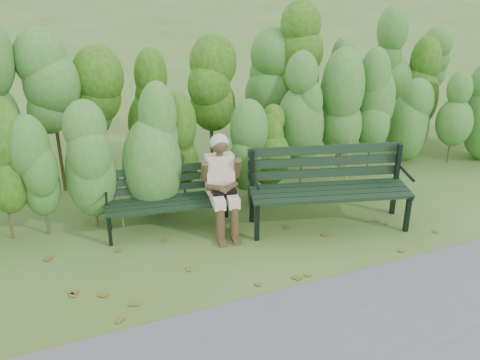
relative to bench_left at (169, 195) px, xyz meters
name	(u,v)px	position (x,y,z in m)	size (l,w,h in m)	color
ground	(251,247)	(0.77, -0.85, -0.47)	(80.00, 80.00, 0.00)	#3C5719
hedge_band	(199,106)	(0.77, 1.02, 0.79)	(11.04, 1.67, 2.42)	#47381E
leaf_litter	(194,258)	(0.05, -0.82, -0.47)	(5.77, 2.16, 0.01)	brown
bench_left	(169,195)	(0.00, 0.00, 0.00)	(1.66, 0.76, 0.80)	black
bench_right	(328,181)	(1.92, -0.65, 0.12)	(2.11, 1.18, 1.01)	black
seated_woman	(222,179)	(0.62, -0.27, 0.22)	(0.53, 0.77, 1.24)	#CCB296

